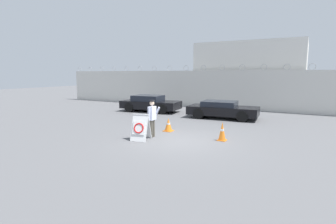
{
  "coord_description": "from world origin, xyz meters",
  "views": [
    {
      "loc": [
        4.71,
        -9.81,
        2.85
      ],
      "look_at": [
        -1.02,
        0.83,
        1.07
      ],
      "focal_mm": 28.0,
      "sensor_mm": 36.0,
      "label": 1
    }
  ],
  "objects": [
    {
      "name": "traffic_cone_mid",
      "position": [
        -1.35,
        1.48,
        0.32
      ],
      "size": [
        0.44,
        0.44,
        0.65
      ],
      "color": "orange",
      "rests_on": "ground_plane"
    },
    {
      "name": "security_guard",
      "position": [
        -1.4,
        0.04,
        0.93
      ],
      "size": [
        0.37,
        0.61,
        1.68
      ],
      "rotation": [
        0.0,
        0.0,
        1.6
      ],
      "color": "#514C42",
      "rests_on": "ground_plane"
    },
    {
      "name": "barricade_sign",
      "position": [
        -1.58,
        -0.64,
        0.56
      ],
      "size": [
        0.85,
        0.95,
        1.12
      ],
      "rotation": [
        0.0,
        0.0,
        0.21
      ],
      "color": "white",
      "rests_on": "ground_plane"
    },
    {
      "name": "ground_plane",
      "position": [
        0.0,
        0.0,
        0.0
      ],
      "size": [
        90.0,
        90.0,
        0.0
      ],
      "primitive_type": "plane",
      "color": "#5B5B5E"
    },
    {
      "name": "building_block",
      "position": [
        -0.03,
        15.38,
        2.75
      ],
      "size": [
        8.9,
        6.81,
        5.5
      ],
      "color": "silver",
      "rests_on": "ground_plane"
    },
    {
      "name": "parked_car_front_coupe",
      "position": [
        -5.8,
        6.85,
        0.63
      ],
      "size": [
        4.54,
        2.29,
        1.23
      ],
      "rotation": [
        0.0,
        0.0,
        0.1
      ],
      "color": "black",
      "rests_on": "ground_plane"
    },
    {
      "name": "traffic_cone_near",
      "position": [
        1.56,
        0.94,
        0.4
      ],
      "size": [
        0.36,
        0.36,
        0.81
      ],
      "color": "orange",
      "rests_on": "ground_plane"
    },
    {
      "name": "perimeter_wall",
      "position": [
        0.0,
        11.15,
        1.56
      ],
      "size": [
        36.0,
        0.3,
        3.56
      ],
      "color": "silver",
      "rests_on": "ground_plane"
    },
    {
      "name": "parked_car_rear_sedan",
      "position": [
        -0.11,
        6.47,
        0.58
      ],
      "size": [
        4.48,
        2.15,
        1.1
      ],
      "rotation": [
        0.0,
        0.0,
        0.07
      ],
      "color": "black",
      "rests_on": "ground_plane"
    }
  ]
}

